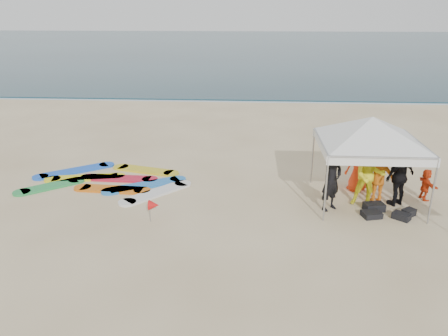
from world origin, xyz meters
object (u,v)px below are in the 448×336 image
person_orange_b (359,164)px  person_seated (426,184)px  surfboard_spread (112,181)px  person_black_b (400,176)px  person_yellow (369,175)px  marker_pennant (154,205)px  person_black_a (332,180)px  person_orange_a (378,175)px  canopy_tent (373,117)px

person_orange_b → person_seated: 2.02m
surfboard_spread → person_seated: bearing=-4.5°
person_orange_b → surfboard_spread: size_ratio=0.33×
person_black_b → person_seated: person_black_b is taller
person_yellow → surfboard_spread: person_yellow is taller
person_seated → marker_pennant: (-7.85, -2.00, 0.01)m
person_black_a → person_orange_a: size_ratio=1.10×
person_yellow → marker_pennant: 6.19m
person_orange_b → surfboard_spread: person_orange_b is taller
person_yellow → canopy_tent: (-0.02, 0.29, 1.65)m
surfboard_spread → person_yellow: bearing=-9.2°
person_orange_b → canopy_tent: canopy_tent is taller
person_yellow → person_orange_a: person_yellow is taller
person_black_b → canopy_tent: bearing=-43.2°
person_seated → person_orange_b: bearing=61.5°
person_orange_a → marker_pennant: bearing=14.1°
person_black_a → person_yellow: 1.18m
canopy_tent → surfboard_spread: (-8.04, 1.02, -2.55)m
canopy_tent → person_black_b: bearing=-11.9°
person_yellow → person_orange_b: size_ratio=1.07×
person_seated → marker_pennant: person_seated is taller
person_black_a → canopy_tent: size_ratio=0.47×
person_orange_b → person_black_a: bearing=27.0°
canopy_tent → marker_pennant: (-5.98, -1.75, -2.09)m
person_yellow → person_orange_b: person_yellow is taller
person_orange_a → person_black_b: 0.60m
person_orange_a → person_seated: person_orange_a is taller
surfboard_spread → canopy_tent: bearing=-7.2°
marker_pennant → surfboard_spread: size_ratio=0.12×
person_seated → canopy_tent: bearing=87.2°
marker_pennant → surfboard_spread: 3.49m
person_black_a → surfboard_spread: size_ratio=0.35×
person_orange_a → canopy_tent: 1.79m
person_orange_b → marker_pennant: (-5.97, -2.62, -0.38)m
person_orange_b → surfboard_spread: bearing=-27.9°
person_orange_b → person_black_b: bearing=104.6°
person_orange_a → surfboard_spread: 8.51m
person_black_b → person_seated: bearing=173.4°
person_yellow → surfboard_spread: 8.22m
person_orange_a → person_orange_b: 0.90m
person_orange_a → person_black_b: size_ratio=0.93×
person_yellow → surfboard_spread: bearing=174.6°
person_orange_a → person_yellow: bearing=41.8°
person_orange_a → person_black_b: (0.54, -0.24, 0.06)m
surfboard_spread → marker_pennant: bearing=-53.4°
person_black_b → person_seated: 1.12m
person_black_a → person_black_b: bearing=-27.5°
person_black_a → person_seated: bearing=-23.4°
person_orange_b → person_orange_a: bearing=88.8°
person_orange_b → surfboard_spread: 8.07m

